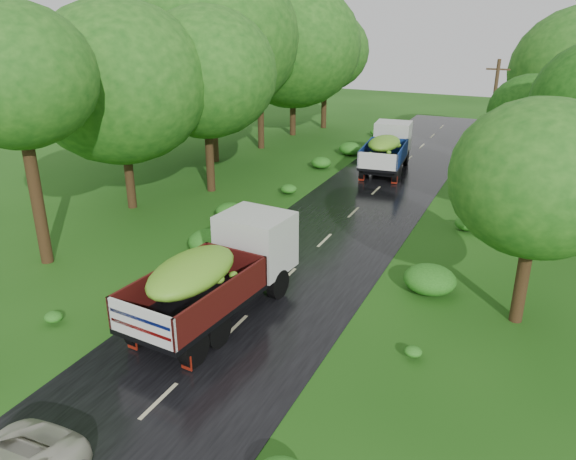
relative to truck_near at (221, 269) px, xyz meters
The scene contains 9 objects.
ground 5.02m from the truck_near, 80.07° to the right, with size 120.00×120.00×0.00m, color #16420E.
road 1.85m from the truck_near, 21.83° to the left, with size 6.50×80.00×0.02m, color black.
road_lines 2.24m from the truck_near, 58.36° to the left, with size 0.12×69.60×0.00m.
truck_near is the anchor object (origin of this frame).
truck_far 19.78m from the truck_near, 89.50° to the left, with size 2.91×6.64×2.71m.
utility_pole 19.90m from the truck_near, 71.86° to the left, with size 1.24×0.21×7.06m.
trees_left 20.49m from the truck_near, 118.49° to the left, with size 7.55×33.85×10.04m.
trees_right 19.26m from the truck_near, 57.81° to the left, with size 6.10×24.52×7.81m.
shrubs 9.45m from the truck_near, 84.99° to the left, with size 11.90×44.00×0.70m.
Camera 1 is at (8.09, -9.49, 9.60)m, focal length 35.00 mm.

